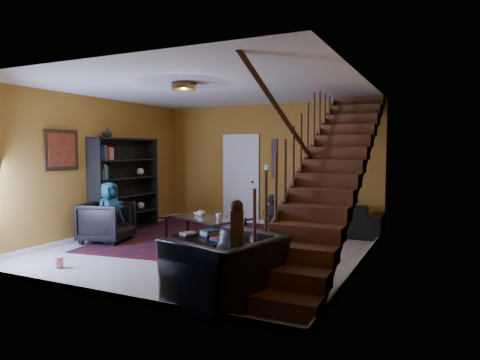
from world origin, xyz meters
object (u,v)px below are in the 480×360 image
object	(u,v)px
bookshelf	(125,187)
armchair_left	(107,222)
sofa	(327,218)
coffee_table	(206,229)
armchair_right	(227,270)

from	to	relation	value
bookshelf	armchair_left	distance (m)	1.17
sofa	armchair_left	world-z (taller)	armchair_left
sofa	coffee_table	distance (m)	2.67
armchair_left	coffee_table	size ratio (longest dim) A/B	0.56
armchair_left	armchair_right	distance (m)	4.03
bookshelf	armchair_left	world-z (taller)	bookshelf
sofa	coffee_table	bearing A→B (deg)	46.44
bookshelf	armchair_right	world-z (taller)	bookshelf
coffee_table	bookshelf	bearing A→B (deg)	171.51
armchair_right	coffee_table	world-z (taller)	armchair_right
bookshelf	sofa	size ratio (longest dim) A/B	0.88
sofa	coffee_table	world-z (taller)	sofa
bookshelf	armchair_right	bearing A→B (deg)	-36.12
armchair_left	armchair_right	size ratio (longest dim) A/B	0.71
armchair_left	coffee_table	xyz separation A→B (m)	(1.81, 0.63, -0.09)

